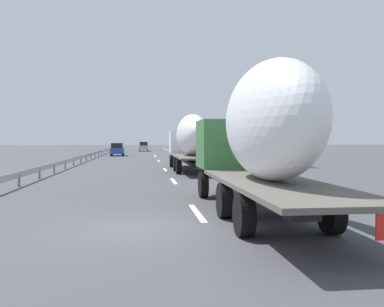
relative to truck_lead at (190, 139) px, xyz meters
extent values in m
plane|color=#424247|center=(20.47, 3.60, -2.37)|extent=(260.00, 260.00, 0.00)
cube|color=white|center=(-17.53, 1.80, -2.37)|extent=(3.20, 0.20, 0.01)
cube|color=white|center=(-7.45, 1.80, -2.37)|extent=(3.20, 0.20, 0.01)
cube|color=white|center=(1.59, 1.80, -2.37)|extent=(3.20, 0.20, 0.01)
cube|color=white|center=(14.95, 1.80, -2.37)|extent=(3.20, 0.20, 0.01)
cube|color=white|center=(26.04, 1.80, -2.37)|extent=(3.20, 0.20, 0.01)
cube|color=white|center=(31.34, 1.80, -2.37)|extent=(3.20, 0.20, 0.01)
cube|color=white|center=(25.47, -1.90, -2.37)|extent=(110.00, 0.20, 0.01)
cube|color=silver|center=(4.34, 0.00, -0.22)|extent=(2.40, 2.50, 1.90)
cube|color=black|center=(5.44, 0.00, 0.28)|extent=(0.08, 2.12, 0.80)
cube|color=#262628|center=(1.48, 0.00, -1.70)|extent=(10.52, 0.70, 0.24)
cube|color=#59544C|center=(-1.38, 0.00, -1.23)|extent=(9.04, 2.50, 0.12)
ellipsoid|color=white|center=(-1.13, 0.00, 0.29)|extent=(6.84, 2.20, 2.93)
cube|color=red|center=(-5.87, -0.69, -1.47)|extent=(0.04, 0.56, 0.56)
cylinder|color=black|center=(4.34, 1.10, -1.85)|extent=(1.04, 0.30, 1.04)
cylinder|color=black|center=(4.34, -1.10, -1.85)|extent=(1.04, 0.30, 1.04)
cylinder|color=black|center=(-0.18, 1.10, -1.85)|extent=(1.04, 0.35, 1.04)
cylinder|color=black|center=(-0.18, -1.10, -1.85)|extent=(1.04, 0.35, 1.04)
cylinder|color=black|center=(-2.58, 1.10, -1.85)|extent=(1.04, 0.35, 1.04)
cylinder|color=black|center=(-2.58, -1.10, -1.85)|extent=(1.04, 0.35, 1.04)
cube|color=#387038|center=(-14.13, 0.00, -0.22)|extent=(2.40, 2.50, 1.90)
cube|color=black|center=(-13.03, 0.00, 0.28)|extent=(0.08, 2.12, 0.80)
cube|color=#262628|center=(-16.90, 0.00, -1.70)|extent=(10.20, 0.70, 0.24)
cube|color=#59544C|center=(-19.67, 0.00, -1.23)|extent=(8.69, 2.50, 0.12)
ellipsoid|color=white|center=(-19.41, 0.00, 0.47)|extent=(6.02, 2.20, 3.29)
cylinder|color=black|center=(-14.13, 1.10, -1.85)|extent=(1.04, 0.30, 1.04)
cylinder|color=black|center=(-14.13, -1.10, -1.85)|extent=(1.04, 0.30, 1.04)
cylinder|color=black|center=(-18.47, 1.10, -1.85)|extent=(1.04, 0.35, 1.04)
cylinder|color=black|center=(-18.47, -1.10, -1.85)|extent=(1.04, 0.35, 1.04)
cylinder|color=black|center=(-20.87, 1.10, -1.85)|extent=(1.04, 0.35, 1.04)
cylinder|color=black|center=(-20.87, -1.10, -1.85)|extent=(1.04, 0.35, 1.04)
cube|color=#28479E|center=(29.80, 7.15, -1.63)|extent=(4.14, 1.81, 0.84)
cube|color=black|center=(29.49, 7.15, -0.88)|extent=(2.27, 1.59, 0.68)
cylinder|color=black|center=(31.08, 7.96, -2.05)|extent=(0.64, 0.22, 0.64)
cylinder|color=black|center=(31.08, 6.34, -2.05)|extent=(0.64, 0.22, 0.64)
cylinder|color=black|center=(28.52, 7.96, -2.05)|extent=(0.64, 0.22, 0.64)
cylinder|color=black|center=(28.52, 6.34, -2.05)|extent=(0.64, 0.22, 0.64)
cube|color=#ADB2B7|center=(52.81, 3.37, -1.63)|extent=(4.33, 1.78, 0.84)
cube|color=black|center=(52.48, 3.37, -0.86)|extent=(2.38, 1.56, 0.72)
cylinder|color=black|center=(54.15, 4.15, -2.05)|extent=(0.64, 0.22, 0.64)
cylinder|color=black|center=(54.15, 2.58, -2.05)|extent=(0.64, 0.22, 0.64)
cylinder|color=black|center=(51.47, 4.15, -2.05)|extent=(0.64, 0.22, 0.64)
cylinder|color=black|center=(51.47, 2.58, -2.05)|extent=(0.64, 0.22, 0.64)
cylinder|color=gray|center=(14.42, -3.10, -0.99)|extent=(0.10, 0.10, 2.76)
cube|color=#2D569E|center=(14.42, -3.10, 0.73)|extent=(0.06, 0.90, 0.70)
cylinder|color=#472D19|center=(4.17, -8.33, -1.65)|extent=(0.38, 0.38, 1.46)
cone|color=#286B2D|center=(4.17, -8.33, 1.21)|extent=(3.11, 3.11, 4.26)
cylinder|color=#472D19|center=(61.44, -7.59, -1.68)|extent=(0.39, 0.39, 1.39)
cone|color=#194C1E|center=(61.44, -7.59, 1.83)|extent=(3.61, 3.61, 5.63)
cylinder|color=#472D19|center=(22.66, -9.00, -1.62)|extent=(0.37, 0.37, 1.50)
cone|color=#286B2D|center=(22.66, -9.00, 1.70)|extent=(3.53, 3.53, 5.15)
cylinder|color=#472D19|center=(11.47, -9.82, -1.50)|extent=(0.35, 0.35, 1.74)
cone|color=#194C1E|center=(11.47, -9.82, 1.34)|extent=(3.93, 3.93, 3.94)
cylinder|color=#472D19|center=(49.32, -7.85, -1.59)|extent=(0.29, 0.29, 1.57)
cone|color=#286B2D|center=(49.32, -7.85, 1.30)|extent=(3.73, 3.73, 4.21)
cube|color=#9EA0A5|center=(23.47, 9.60, -1.77)|extent=(94.00, 0.06, 0.32)
cube|color=slate|center=(-9.22, 9.60, -2.07)|extent=(0.10, 0.10, 0.60)
cube|color=slate|center=(-5.14, 9.60, -2.07)|extent=(0.10, 0.10, 0.60)
cube|color=slate|center=(-1.05, 9.60, -2.07)|extent=(0.10, 0.10, 0.60)
cube|color=slate|center=(3.04, 9.60, -2.07)|extent=(0.10, 0.10, 0.60)
cube|color=slate|center=(7.12, 9.60, -2.07)|extent=(0.10, 0.10, 0.60)
cube|color=slate|center=(11.21, 9.60, -2.07)|extent=(0.10, 0.10, 0.60)
cube|color=slate|center=(15.30, 9.60, -2.07)|extent=(0.10, 0.10, 0.60)
cube|color=slate|center=(19.38, 9.60, -2.07)|extent=(0.10, 0.10, 0.60)
cube|color=slate|center=(23.47, 9.60, -2.07)|extent=(0.10, 0.10, 0.60)
cube|color=slate|center=(27.56, 9.60, -2.07)|extent=(0.10, 0.10, 0.60)
cube|color=slate|center=(31.65, 9.60, -2.07)|extent=(0.10, 0.10, 0.60)
cube|color=slate|center=(35.73, 9.60, -2.07)|extent=(0.10, 0.10, 0.60)
cube|color=slate|center=(39.82, 9.60, -2.07)|extent=(0.10, 0.10, 0.60)
cube|color=slate|center=(43.91, 9.60, -2.07)|extent=(0.10, 0.10, 0.60)
cube|color=slate|center=(47.99, 9.60, -2.07)|extent=(0.10, 0.10, 0.60)
cube|color=slate|center=(52.08, 9.60, -2.07)|extent=(0.10, 0.10, 0.60)
cube|color=slate|center=(56.17, 9.60, -2.07)|extent=(0.10, 0.10, 0.60)
cube|color=slate|center=(60.25, 9.60, -2.07)|extent=(0.10, 0.10, 0.60)
cube|color=slate|center=(64.34, 9.60, -2.07)|extent=(0.10, 0.10, 0.60)
cube|color=slate|center=(68.43, 9.60, -2.07)|extent=(0.10, 0.10, 0.60)
camera|label=1|loc=(-30.53, 3.50, -0.04)|focal=38.81mm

